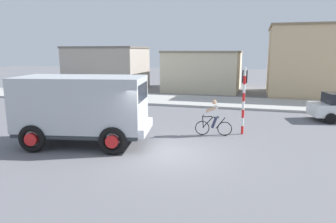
% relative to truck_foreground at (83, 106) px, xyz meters
% --- Properties ---
extents(ground_plane, '(120.00, 120.00, 0.00)m').
position_rel_truck_foreground_xyz_m(ground_plane, '(3.61, -0.39, -1.67)').
color(ground_plane, slate).
extents(sidewalk_far, '(80.00, 5.00, 0.16)m').
position_rel_truck_foreground_xyz_m(sidewalk_far, '(3.61, 12.43, -1.59)').
color(sidewalk_far, '#ADADA8').
rests_on(sidewalk_far, ground).
extents(truck_foreground, '(5.78, 3.56, 2.90)m').
position_rel_truck_foreground_xyz_m(truck_foreground, '(0.00, 0.00, 0.00)').
color(truck_foreground, '#B2B7BC').
rests_on(truck_foreground, ground).
extents(cyclist, '(1.72, 0.53, 1.72)m').
position_rel_truck_foreground_xyz_m(cyclist, '(5.13, 2.95, -0.80)').
color(cyclist, black).
rests_on(cyclist, ground).
extents(traffic_light_pole, '(0.24, 0.43, 3.20)m').
position_rel_truck_foreground_xyz_m(traffic_light_pole, '(6.42, 3.65, 0.40)').
color(traffic_light_pole, red).
rests_on(traffic_light_pole, ground).
extents(building_corner_left, '(7.90, 5.69, 4.39)m').
position_rel_truck_foreground_xyz_m(building_corner_left, '(-8.63, 19.13, 0.53)').
color(building_corner_left, '#9E9389').
rests_on(building_corner_left, ground).
extents(building_mid_block, '(7.20, 7.85, 3.95)m').
position_rel_truck_foreground_xyz_m(building_mid_block, '(1.66, 20.47, 0.31)').
color(building_mid_block, beige).
rests_on(building_mid_block, ground).
extents(building_corner_right, '(10.09, 7.83, 6.09)m').
position_rel_truck_foreground_xyz_m(building_corner_right, '(12.82, 18.90, 1.38)').
color(building_corner_right, '#D1B284').
rests_on(building_corner_right, ground).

